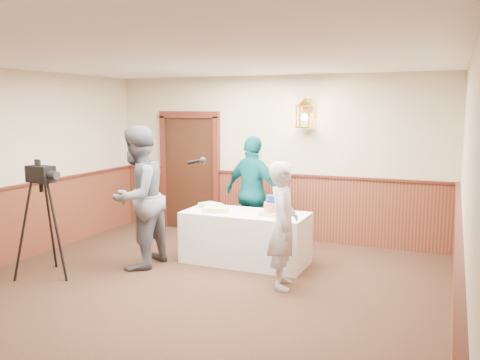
% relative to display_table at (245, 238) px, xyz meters
% --- Properties ---
extents(ground, '(7.00, 7.00, 0.00)m').
position_rel_display_table_xyz_m(ground, '(-0.14, -1.90, -0.38)').
color(ground, black).
rests_on(ground, ground).
extents(room_shell, '(6.02, 7.02, 2.81)m').
position_rel_display_table_xyz_m(room_shell, '(-0.20, -1.45, 1.15)').
color(room_shell, '#C2B592').
rests_on(room_shell, ground).
extents(display_table, '(1.80, 0.80, 0.75)m').
position_rel_display_table_xyz_m(display_table, '(0.00, 0.00, 0.00)').
color(display_table, silver).
rests_on(display_table, ground).
extents(tiered_cake, '(0.33, 0.33, 0.28)m').
position_rel_display_table_xyz_m(tiered_cake, '(0.42, -0.04, 0.49)').
color(tiered_cake, beige).
rests_on(tiered_cake, display_table).
extents(sheet_cake_yellow, '(0.41, 0.35, 0.07)m').
position_rel_display_table_xyz_m(sheet_cake_yellow, '(-0.41, -0.13, 0.41)').
color(sheet_cake_yellow, '#E5CC88').
rests_on(sheet_cake_yellow, display_table).
extents(sheet_cake_green, '(0.38, 0.35, 0.07)m').
position_rel_display_table_xyz_m(sheet_cake_green, '(-0.61, 0.11, 0.41)').
color(sheet_cake_green, '#B4EBA6').
rests_on(sheet_cake_green, display_table).
extents(interviewer, '(1.55, 0.99, 2.01)m').
position_rel_display_table_xyz_m(interviewer, '(-1.32, -0.77, 0.63)').
color(interviewer, '#54575E').
rests_on(interviewer, ground).
extents(baker, '(0.53, 0.67, 1.60)m').
position_rel_display_table_xyz_m(baker, '(0.82, -0.76, 0.43)').
color(baker, '#A7A8AD').
rests_on(baker, ground).
extents(assistant_p, '(1.15, 0.73, 1.82)m').
position_rel_display_table_xyz_m(assistant_p, '(-0.18, 0.76, 0.53)').
color(assistant_p, '#09555A').
rests_on(assistant_p, ground).
extents(tv_camera_rig, '(0.59, 0.55, 1.50)m').
position_rel_display_table_xyz_m(tv_camera_rig, '(-2.24, -1.62, 0.30)').
color(tv_camera_rig, black).
rests_on(tv_camera_rig, ground).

